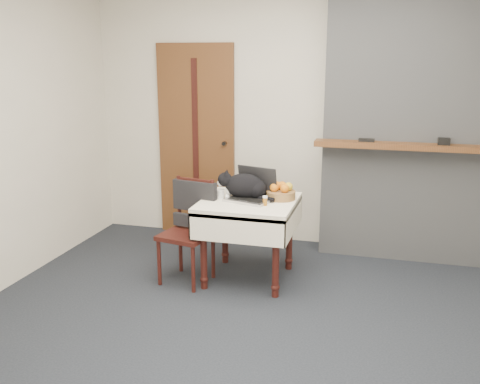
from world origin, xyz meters
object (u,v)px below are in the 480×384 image
Objects in this scene: cat at (246,186)px; pill_bottle at (265,201)px; laptop at (252,192)px; door at (196,141)px; chair at (191,216)px; side_table at (249,213)px; fruit_basket at (281,192)px; cream_jar at (221,194)px.

pill_bottle is at bearing -44.90° from cat.
laptop reaches higher than pill_bottle.
cat is at bearing -178.22° from laptop.
door reaches higher than chair.
side_table is 3.15× the size of fruit_basket.
door is 4.62× the size of laptop.
cat is at bearing 14.88° from cream_jar.
chair is at bearing -72.60° from door.
cream_jar is (-0.24, -0.00, 0.15)m from side_table.
door is at bearing 139.10° from fruit_basket.
cream_jar is at bearing 164.31° from pill_bottle.
cat is 6.58× the size of cream_jar.
cream_jar is at bearing -178.94° from side_table.
door is 1.47m from fruit_basket.
side_table is at bearing 144.38° from pill_bottle.
pill_bottle is (0.17, -0.12, 0.15)m from side_table.
cream_jar is 0.31× the size of fruit_basket.
door reaches higher than pill_bottle.
laptop reaches higher than cat.
door is 3.92× the size of cat.
pill_bottle is (1.01, -1.18, -0.26)m from door.
laptop is 5.45× the size of pill_bottle.
chair is at bearing -147.49° from laptop.
fruit_basket is at bearing 70.69° from pill_bottle.
door reaches higher than fruit_basket.
chair is at bearing -166.57° from side_table.
side_table is 0.18m from laptop.
cat is at bearing 128.68° from side_table.
cream_jar is (-0.27, -0.04, -0.03)m from laptop.
cream_jar is 0.97× the size of pill_bottle.
side_table is 0.26m from pill_bottle.
cat reaches higher than pill_bottle.
door reaches higher than laptop.
laptop is at bearing -159.91° from fruit_basket.
door reaches higher than cat.
cream_jar is at bearing -166.24° from fruit_basket.
pill_bottle is (0.14, -0.15, -0.03)m from laptop.
pill_bottle is at bearing -49.53° from door.
fruit_basket is at bearing 24.95° from side_table.
cream_jar is 0.31m from chair.
side_table is 0.29m from cream_jar.
pill_bottle is at bearing -15.69° from cream_jar.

